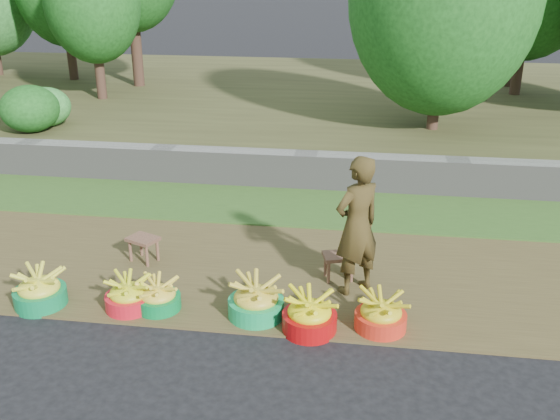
# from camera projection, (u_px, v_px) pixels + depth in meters

# --- Properties ---
(ground_plane) EXTENTS (120.00, 120.00, 0.00)m
(ground_plane) POSITION_uv_depth(u_px,v_px,m) (259.00, 336.00, 5.80)
(ground_plane) COLOR black
(ground_plane) RESTS_ON ground
(dirt_shoulder) EXTENTS (80.00, 2.50, 0.02)m
(dirt_shoulder) POSITION_uv_depth(u_px,v_px,m) (279.00, 273.00, 6.95)
(dirt_shoulder) COLOR brown
(dirt_shoulder) RESTS_ON ground
(grass_verge) EXTENTS (80.00, 1.50, 0.04)m
(grass_verge) POSITION_uv_depth(u_px,v_px,m) (299.00, 207.00, 8.78)
(grass_verge) COLOR #375D22
(grass_verge) RESTS_ON ground
(retaining_wall) EXTENTS (80.00, 0.35, 0.55)m
(retaining_wall) POSITION_uv_depth(u_px,v_px,m) (306.00, 171.00, 9.46)
(retaining_wall) COLOR slate
(retaining_wall) RESTS_ON ground
(earth_bank) EXTENTS (80.00, 10.00, 0.50)m
(earth_bank) POSITION_uv_depth(u_px,v_px,m) (329.00, 103.00, 13.97)
(earth_bank) COLOR #454423
(earth_bank) RESTS_ON ground
(basin_a) EXTENTS (0.52, 0.52, 0.39)m
(basin_a) POSITION_uv_depth(u_px,v_px,m) (39.00, 290.00, 6.25)
(basin_a) COLOR #0B7B42
(basin_a) RESTS_ON ground
(basin_b) EXTENTS (0.47, 0.47, 0.35)m
(basin_b) POSITION_uv_depth(u_px,v_px,m) (129.00, 296.00, 6.19)
(basin_b) COLOR red
(basin_b) RESTS_ON ground
(basin_c) EXTENTS (0.45, 0.45, 0.33)m
(basin_c) POSITION_uv_depth(u_px,v_px,m) (158.00, 297.00, 6.19)
(basin_c) COLOR #047A36
(basin_c) RESTS_ON ground
(basin_d) EXTENTS (0.55, 0.55, 0.41)m
(basin_d) POSITION_uv_depth(u_px,v_px,m) (256.00, 301.00, 6.05)
(basin_d) COLOR #129F54
(basin_d) RESTS_ON ground
(basin_e) EXTENTS (0.52, 0.52, 0.39)m
(basin_e) POSITION_uv_depth(u_px,v_px,m) (310.00, 315.00, 5.83)
(basin_e) COLOR #A60A0C
(basin_e) RESTS_ON ground
(basin_f) EXTENTS (0.49, 0.49, 0.37)m
(basin_f) POSITION_uv_depth(u_px,v_px,m) (381.00, 315.00, 5.85)
(basin_f) COLOR red
(basin_f) RESTS_ON ground
(stool_left) EXTENTS (0.41, 0.37, 0.29)m
(stool_left) POSITION_uv_depth(u_px,v_px,m) (143.00, 242.00, 7.12)
(stool_left) COLOR brown
(stool_left) RESTS_ON dirt_shoulder
(stool_right) EXTENTS (0.39, 0.33, 0.29)m
(stool_right) POSITION_uv_depth(u_px,v_px,m) (339.00, 259.00, 6.72)
(stool_right) COLOR brown
(stool_right) RESTS_ON dirt_shoulder
(vendor_woman) EXTENTS (0.64, 0.62, 1.48)m
(vendor_woman) POSITION_uv_depth(u_px,v_px,m) (357.00, 226.00, 6.30)
(vendor_woman) COLOR black
(vendor_woman) RESTS_ON dirt_shoulder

